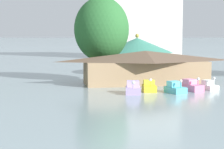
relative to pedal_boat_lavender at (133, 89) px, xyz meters
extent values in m
cube|color=#B299D8|center=(-0.01, -0.07, -0.20)|extent=(2.18, 2.94, 0.78)
cube|color=#C8ADF0|center=(0.05, 0.26, 0.54)|extent=(1.64, 1.46, 0.70)
cylinder|color=#B299D8|center=(-0.22, -1.11, 0.42)|extent=(0.14, 0.14, 0.46)
sphere|color=white|center=(-0.22, -1.11, 0.85)|extent=(0.39, 0.39, 0.39)
cube|color=yellow|center=(2.32, 1.44, -0.22)|extent=(1.80, 2.65, 0.75)
cube|color=yellow|center=(2.36, 1.74, 0.46)|extent=(1.41, 1.27, 0.60)
cylinder|color=yellow|center=(2.20, 0.45, 0.45)|extent=(0.14, 0.14, 0.60)
sphere|color=white|center=(2.20, 0.45, 0.92)|extent=(0.33, 0.33, 0.33)
cube|color=#4CB7CC|center=(5.06, -0.19, -0.24)|extent=(2.30, 2.82, 0.71)
cube|color=#5DCDE2|center=(4.96, 0.10, 0.44)|extent=(1.65, 1.47, 0.65)
cylinder|color=#4CB7CC|center=(5.37, -1.11, 0.42)|extent=(0.14, 0.14, 0.61)
sphere|color=white|center=(5.37, -1.11, 0.90)|extent=(0.35, 0.35, 0.35)
cube|color=pink|center=(7.56, 1.19, -0.20)|extent=(2.40, 3.30, 0.78)
cube|color=pink|center=(7.44, 1.54, 0.50)|extent=(1.65, 1.68, 0.61)
cylinder|color=pink|center=(7.95, 0.06, 0.48)|extent=(0.14, 0.14, 0.57)
sphere|color=white|center=(7.95, 0.06, 0.95)|extent=(0.38, 0.38, 0.38)
cube|color=white|center=(10.10, 1.82, -0.29)|extent=(1.83, 2.63, 0.60)
cube|color=white|center=(10.03, 2.11, 0.29)|extent=(1.35, 1.30, 0.56)
cylinder|color=white|center=(10.31, 0.89, 0.37)|extent=(0.14, 0.14, 0.73)
sphere|color=white|center=(10.31, 0.89, 0.91)|extent=(0.34, 0.34, 0.34)
cube|color=#9E7F5B|center=(3.72, 8.68, 0.99)|extent=(16.71, 6.15, 3.15)
pyramid|color=brown|center=(3.72, 8.68, 3.28)|extent=(18.04, 7.08, 1.44)
cylinder|color=brown|center=(5.86, 22.85, 1.26)|extent=(9.17, 9.17, 3.71)
cone|color=#387F6B|center=(5.86, 22.85, 4.40)|extent=(12.39, 12.39, 2.56)
sphere|color=#B7993D|center=(5.86, 22.85, 6.03)|extent=(0.70, 0.70, 0.70)
cylinder|color=brown|center=(-1.83, 12.88, 0.86)|extent=(0.62, 0.62, 2.90)
ellipsoid|color=#28602D|center=(-1.83, 12.88, 6.99)|extent=(7.99, 7.99, 9.35)
cube|color=beige|center=(18.35, 70.54, 12.27)|extent=(20.49, 15.35, 25.72)
camera|label=1|loc=(-9.78, -43.21, 6.19)|focal=62.04mm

